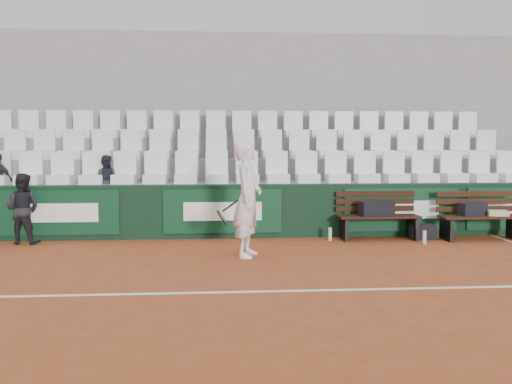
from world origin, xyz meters
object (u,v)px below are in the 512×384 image
(bench_left, at_px, (378,227))
(spectator_c, at_px, (105,158))
(tennis_player, at_px, (247,199))
(bench_right, at_px, (480,228))
(sports_bag_right, at_px, (472,209))
(sports_bag_left, at_px, (376,208))
(water_bottle_far, at_px, (424,237))
(ball_kid, at_px, (23,209))
(water_bottle_near, at_px, (330,234))
(sports_bag_ground, at_px, (422,232))

(bench_left, distance_m, spectator_c, 5.38)
(tennis_player, distance_m, spectator_c, 3.56)
(bench_right, bearing_deg, sports_bag_right, 161.22)
(sports_bag_left, distance_m, water_bottle_far, 1.00)
(bench_right, bearing_deg, ball_kid, 178.49)
(tennis_player, bearing_deg, sports_bag_right, 16.41)
(spectator_c, bearing_deg, water_bottle_near, 168.03)
(sports_bag_right, bearing_deg, sports_bag_left, 176.51)
(bench_right, distance_m, sports_bag_left, 1.96)
(bench_right, relative_size, tennis_player, 0.82)
(sports_bag_right, relative_size, water_bottle_near, 2.07)
(bench_right, height_order, tennis_player, tennis_player)
(water_bottle_far, relative_size, ball_kid, 0.19)
(bench_right, bearing_deg, water_bottle_far, -163.81)
(water_bottle_near, xyz_separation_m, ball_kid, (-5.50, 0.10, 0.51))
(ball_kid, bearing_deg, bench_right, -171.09)
(sports_bag_left, relative_size, water_bottle_near, 2.60)
(sports_bag_left, relative_size, ball_kid, 0.50)
(water_bottle_near, relative_size, spectator_c, 0.24)
(bench_left, height_order, sports_bag_right, sports_bag_right)
(tennis_player, xyz_separation_m, spectator_c, (-2.62, 2.35, 0.59))
(bench_left, distance_m, bench_right, 1.88)
(water_bottle_near, distance_m, tennis_player, 2.23)
(bench_right, relative_size, water_bottle_near, 6.25)
(sports_bag_ground, relative_size, spectator_c, 0.45)
(bench_left, xyz_separation_m, spectator_c, (-5.13, 0.97, 1.28))
(tennis_player, distance_m, ball_kid, 4.16)
(sports_bag_right, height_order, spectator_c, spectator_c)
(sports_bag_right, relative_size, spectator_c, 0.50)
(bench_left, distance_m, water_bottle_near, 0.92)
(sports_bag_right, bearing_deg, water_bottle_near, 178.37)
(tennis_player, bearing_deg, sports_bag_ground, 21.98)
(tennis_player, relative_size, spectator_c, 1.83)
(water_bottle_near, distance_m, ball_kid, 5.53)
(bench_left, distance_m, sports_bag_ground, 0.84)
(sports_bag_ground, relative_size, ball_kid, 0.36)
(water_bottle_near, bearing_deg, sports_bag_ground, 0.79)
(bench_right, distance_m, sports_bag_ground, 1.06)
(sports_bag_right, distance_m, tennis_player, 4.44)
(sports_bag_right, xyz_separation_m, tennis_player, (-4.25, -1.25, 0.35))
(sports_bag_left, distance_m, ball_kid, 6.37)
(water_bottle_near, distance_m, spectator_c, 4.55)
(sports_bag_ground, bearing_deg, water_bottle_far, -106.53)
(ball_kid, bearing_deg, water_bottle_far, -174.12)
(bench_left, distance_m, water_bottle_far, 0.87)
(sports_bag_left, bearing_deg, bench_left, 21.86)
(tennis_player, bearing_deg, water_bottle_far, 15.00)
(sports_bag_right, relative_size, sports_bag_ground, 1.10)
(bench_right, height_order, sports_bag_right, sports_bag_right)
(bench_right, bearing_deg, spectator_c, 170.74)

